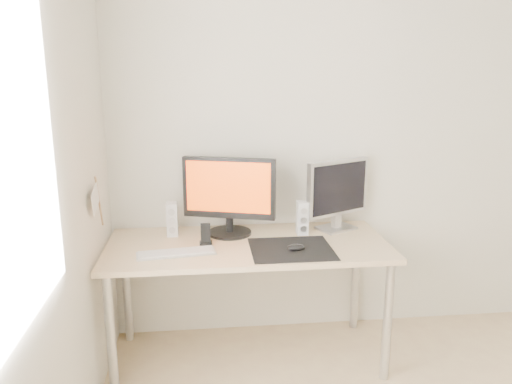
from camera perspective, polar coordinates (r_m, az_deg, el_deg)
wall_back at (r=3.30m, az=14.79°, el=5.67°), size 3.50×0.00×3.50m
mousepad at (r=2.77m, az=4.06°, el=-6.52°), size 0.45×0.40×0.00m
mouse at (r=2.74m, az=4.60°, el=-6.34°), size 0.10×0.06×0.04m
desk at (r=2.88m, az=-0.93°, el=-7.31°), size 1.60×0.70×0.73m
main_monitor at (r=2.93m, az=-3.10°, el=-0.15°), size 0.54×0.32×0.47m
second_monitor at (r=3.07m, az=9.30°, el=0.07°), size 0.42×0.24×0.43m
speaker_left at (r=2.99m, az=-9.56°, el=-3.10°), size 0.06×0.08×0.20m
speaker_right at (r=2.99m, az=5.30°, el=-2.98°), size 0.06×0.08×0.20m
keyboard at (r=2.72m, az=-9.09°, el=-6.89°), size 0.43×0.18×0.02m
phone_dock at (r=2.84m, az=-5.77°, el=-5.27°), size 0.07×0.06×0.12m
pennant at (r=2.67m, az=-17.76°, el=-0.80°), size 0.01×0.23×0.29m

